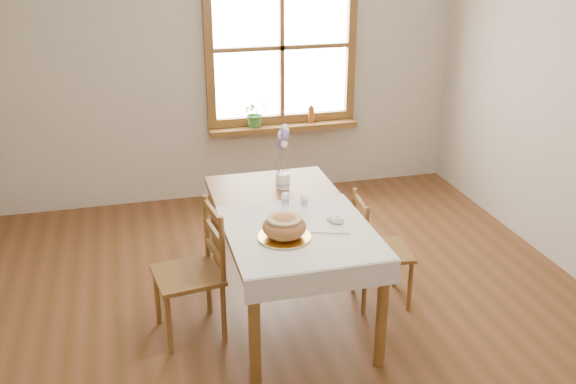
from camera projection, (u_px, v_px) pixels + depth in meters
name	position (u px, v px, depth m)	size (l,w,h in m)	color
ground	(299.00, 333.00, 4.28)	(5.00, 5.00, 0.00)	brown
room_walls	(301.00, 80.00, 3.63)	(4.60, 5.10, 2.65)	beige
window	(282.00, 47.00, 6.05)	(1.46, 0.08, 1.46)	brown
window_sill	(284.00, 127.00, 6.28)	(1.46, 0.20, 0.05)	brown
dining_table	(288.00, 224.00, 4.30)	(0.90, 1.60, 0.75)	brown
table_linen	(300.00, 232.00, 3.99)	(0.91, 0.99, 0.01)	white
chair_left	(188.00, 273.00, 4.13)	(0.42, 0.44, 0.89)	brown
chair_right	(382.00, 250.00, 4.51)	(0.38, 0.40, 0.82)	brown
bread_plate	(284.00, 237.00, 3.89)	(0.31, 0.31, 0.02)	white
bread_loaf	(284.00, 225.00, 3.86)	(0.27, 0.27, 0.15)	#A6663A
egg_napkin	(329.00, 226.00, 4.05)	(0.26, 0.22, 0.01)	white
eggs	(329.00, 222.00, 4.03)	(0.20, 0.18, 0.04)	silver
salt_shaker	(285.00, 199.00, 4.32)	(0.05, 0.05, 0.10)	white
pepper_shaker	(304.00, 200.00, 4.31)	(0.05, 0.05, 0.09)	white
flower_vase	(283.00, 182.00, 4.63)	(0.10, 0.10, 0.11)	white
lavender_bouquet	(283.00, 152.00, 4.54)	(0.18, 0.18, 0.34)	#63508F
potted_plant	(255.00, 116.00, 6.16)	(0.24, 0.27, 0.21)	#3B7E32
amber_bottle	(311.00, 114.00, 6.30)	(0.06, 0.06, 0.18)	#B45B21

